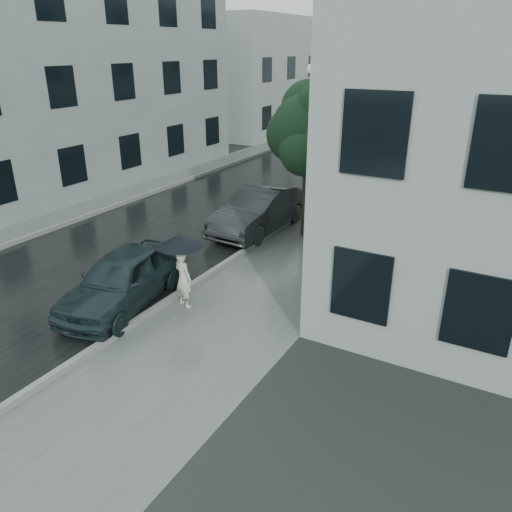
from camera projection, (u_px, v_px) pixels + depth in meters
The scene contains 14 objects.
ground at pixel (188, 345), 10.91m from camera, with size 120.00×120.00×0.00m, color black.
sidewalk at pixel (368, 205), 20.43m from camera, with size 3.50×60.00×0.01m, color slate.
kerb_near at pixel (327, 197), 21.23m from camera, with size 0.15×60.00×0.15m, color slate.
asphalt_road at pixel (255, 188), 22.84m from camera, with size 6.85×60.00×0.00m, color black.
kerb_far at pixel (193, 178), 24.39m from camera, with size 0.15×60.00×0.15m, color slate.
sidewalk_far at pixel (178, 177), 24.84m from camera, with size 1.70×60.00×0.01m, color #4C5451.
building_far_a at pixel (36, 78), 21.71m from camera, with size 7.02×20.00×9.50m.
building_far_b at pixel (271, 73), 39.65m from camera, with size 7.02×18.00×8.00m.
pedestrian at pixel (183, 279), 12.27m from camera, with size 0.54×0.36×1.48m, color beige.
umbrella at pixel (180, 241), 11.92m from camera, with size 1.39×1.39×0.99m.
street_tree at pixel (310, 130), 15.91m from camera, with size 3.21×2.91×5.12m.
lamp_post at pixel (319, 136), 17.53m from camera, with size 0.85×0.33×5.48m.
car_near at pixel (123, 279), 12.37m from camera, with size 1.65×4.09×1.39m, color #1B2B2E.
car_far at pixel (260, 210), 17.40m from camera, with size 1.58×4.53×1.49m, color #25282B.
Camera 1 is at (5.86, -7.36, 6.05)m, focal length 35.00 mm.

